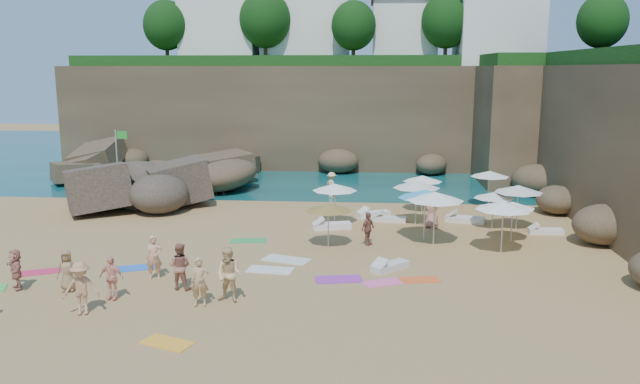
# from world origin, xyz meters

# --- Properties ---
(ground) EXTENTS (120.00, 120.00, 0.00)m
(ground) POSITION_xyz_m (0.00, 0.00, 0.00)
(ground) COLOR tan
(ground) RESTS_ON ground
(seawater) EXTENTS (120.00, 120.00, 0.00)m
(seawater) POSITION_xyz_m (0.00, 30.00, 0.00)
(seawater) COLOR #0C4751
(seawater) RESTS_ON ground
(cliff_back) EXTENTS (44.00, 8.00, 8.00)m
(cliff_back) POSITION_xyz_m (2.00, 25.00, 4.00)
(cliff_back) COLOR brown
(cliff_back) RESTS_ON ground
(cliff_corner) EXTENTS (10.00, 12.00, 8.00)m
(cliff_corner) POSITION_xyz_m (17.00, 20.00, 4.00)
(cliff_corner) COLOR brown
(cliff_corner) RESTS_ON ground
(rock_promontory) EXTENTS (12.00, 7.00, 2.00)m
(rock_promontory) POSITION_xyz_m (-11.00, 16.00, 0.00)
(rock_promontory) COLOR brown
(rock_promontory) RESTS_ON ground
(clifftop_buildings) EXTENTS (28.48, 9.48, 7.00)m
(clifftop_buildings) POSITION_xyz_m (2.96, 25.79, 11.24)
(clifftop_buildings) COLOR white
(clifftop_buildings) RESTS_ON cliff_back
(clifftop_trees) EXTENTS (35.60, 23.82, 4.40)m
(clifftop_trees) POSITION_xyz_m (4.78, 19.52, 11.26)
(clifftop_trees) COLOR #11380F
(clifftop_trees) RESTS_ON ground
(marina_masts) EXTENTS (3.10, 0.10, 6.00)m
(marina_masts) POSITION_xyz_m (-16.50, 30.00, 3.00)
(marina_masts) COLOR white
(marina_masts) RESTS_ON ground
(rock_outcrop) EXTENTS (8.15, 6.95, 2.80)m
(rock_outcrop) POSITION_xyz_m (-8.91, 8.14, 0.00)
(rock_outcrop) COLOR brown
(rock_outcrop) RESTS_ON ground
(flag_pole) EXTENTS (0.81, 0.24, 4.20)m
(flag_pole) POSITION_xyz_m (-10.92, 10.44, 2.68)
(flag_pole) COLOR silver
(flag_pole) RESTS_ON ground
(parasol_0) EXTENTS (2.16, 2.16, 2.04)m
(parasol_0) POSITION_xyz_m (7.29, 7.86, 1.87)
(parasol_0) COLOR silver
(parasol_0) RESTS_ON ground
(parasol_1) EXTENTS (1.96, 1.96, 1.85)m
(parasol_1) POSITION_xyz_m (10.47, 4.35, 1.70)
(parasol_1) COLOR silver
(parasol_1) RESTS_ON ground
(parasol_2) EXTENTS (2.19, 2.19, 2.07)m
(parasol_2) POSITION_xyz_m (11.24, 9.58, 1.90)
(parasol_2) COLOR silver
(parasol_2) RESTS_ON ground
(parasol_3) EXTENTS (2.35, 2.35, 2.22)m
(parasol_3) POSITION_xyz_m (11.64, 4.35, 2.04)
(parasol_3) COLOR silver
(parasol_3) RESTS_ON ground
(parasol_4) EXTENTS (1.97, 1.97, 1.87)m
(parasol_4) POSITION_xyz_m (10.89, 2.09, 1.71)
(parasol_4) COLOR silver
(parasol_4) RESTS_ON ground
(parasol_5) EXTENTS (2.27, 2.27, 2.14)m
(parasol_5) POSITION_xyz_m (2.63, 4.45, 1.97)
(parasol_5) COLOR silver
(parasol_5) RESTS_ON ground
(parasol_6) EXTENTS (2.09, 2.09, 1.98)m
(parasol_6) POSITION_xyz_m (2.56, 0.51, 1.81)
(parasol_6) COLOR silver
(parasol_6) RESTS_ON ground
(parasol_7) EXTENTS (2.57, 2.57, 2.43)m
(parasol_7) POSITION_xyz_m (7.28, 1.26, 2.23)
(parasol_7) COLOR silver
(parasol_7) RESTS_ON ground
(parasol_9) EXTENTS (2.39, 2.39, 2.26)m
(parasol_9) POSITION_xyz_m (6.74, 4.98, 2.07)
(parasol_9) COLOR silver
(parasol_9) RESTS_ON ground
(parasol_10) EXTENTS (2.52, 2.52, 2.38)m
(parasol_10) POSITION_xyz_m (6.92, 2.03, 2.18)
(parasol_10) COLOR silver
(parasol_10) RESTS_ON ground
(parasol_11) EXTENTS (2.41, 2.41, 2.28)m
(parasol_11) POSITION_xyz_m (10.08, 0.22, 2.09)
(parasol_11) COLOR silver
(parasol_11) RESTS_ON ground
(lounger_0) EXTENTS (1.89, 1.37, 0.28)m
(lounger_0) POSITION_xyz_m (4.61, 6.44, 0.14)
(lounger_0) COLOR white
(lounger_0) RESTS_ON ground
(lounger_1) EXTENTS (2.00, 1.11, 0.30)m
(lounger_1) POSITION_xyz_m (2.53, 3.72, 0.15)
(lounger_1) COLOR white
(lounger_1) RESTS_ON ground
(lounger_2) EXTENTS (1.64, 0.60, 0.25)m
(lounger_2) POSITION_xyz_m (12.86, 3.60, 0.13)
(lounger_2) COLOR white
(lounger_2) RESTS_ON ground
(lounger_3) EXTENTS (1.79, 0.87, 0.27)m
(lounger_3) POSITION_xyz_m (5.45, 5.47, 0.13)
(lounger_3) COLOR silver
(lounger_3) RESTS_ON ground
(lounger_4) EXTENTS (2.06, 1.14, 0.30)m
(lounger_4) POSITION_xyz_m (9.32, 5.58, 0.15)
(lounger_4) COLOR silver
(lounger_4) RESTS_ON ground
(lounger_5) EXTENTS (1.60, 1.58, 0.26)m
(lounger_5) POSITION_xyz_m (5.22, -2.48, 0.13)
(lounger_5) COLOR silver
(lounger_5) RESTS_ON ground
(towel_2) EXTENTS (1.66, 1.23, 0.03)m
(towel_2) POSITION_xyz_m (-1.44, -9.77, 0.01)
(towel_2) COLOR #FFA828
(towel_2) RESTS_ON ground
(towel_5) EXTENTS (2.14, 1.52, 0.03)m
(towel_5) POSITION_xyz_m (0.96, -1.56, 0.02)
(towel_5) COLOR silver
(towel_5) RESTS_ON ground
(towel_6) EXTENTS (1.90, 1.19, 0.03)m
(towel_6) POSITION_xyz_m (3.24, -3.84, 0.02)
(towel_6) COLOR purple
(towel_6) RESTS_ON ground
(towel_7) EXTENTS (1.63, 1.27, 0.03)m
(towel_7) POSITION_xyz_m (-8.41, -3.88, 0.01)
(towel_7) COLOR #DB2650
(towel_7) RESTS_ON ground
(towel_8) EXTENTS (1.78, 1.33, 0.03)m
(towel_8) POSITION_xyz_m (-4.95, -3.12, 0.01)
(towel_8) COLOR blue
(towel_8) RESTS_ON ground
(towel_9) EXTENTS (1.65, 1.28, 0.03)m
(towel_9) POSITION_xyz_m (4.87, -4.09, 0.01)
(towel_9) COLOR pink
(towel_9) RESTS_ON ground
(towel_10) EXTENTS (1.56, 0.97, 0.03)m
(towel_10) POSITION_xyz_m (6.30, -3.64, 0.01)
(towel_10) COLOR #F85C27
(towel_10) RESTS_ON ground
(towel_11) EXTENTS (1.73, 1.03, 0.03)m
(towel_11) POSITION_xyz_m (-1.18, 1.19, 0.01)
(towel_11) COLOR green
(towel_11) RESTS_ON ground
(towel_13) EXTENTS (1.90, 1.12, 0.03)m
(towel_13) POSITION_xyz_m (0.49, -2.94, 0.02)
(towel_13) COLOR silver
(towel_13) RESTS_ON ground
(person_stand_0) EXTENTS (0.70, 0.56, 1.69)m
(person_stand_0) POSITION_xyz_m (-3.69, -4.28, 0.85)
(person_stand_0) COLOR tan
(person_stand_0) RESTS_ON ground
(person_stand_1) EXTENTS (0.90, 0.74, 1.71)m
(person_stand_1) POSITION_xyz_m (-2.40, -5.30, 0.86)
(person_stand_1) COLOR #A46552
(person_stand_1) RESTS_ON ground
(person_stand_2) EXTENTS (1.00, 1.04, 1.59)m
(person_stand_2) POSITION_xyz_m (2.07, 11.34, 0.79)
(person_stand_2) COLOR #F8CA8D
(person_stand_2) RESTS_ON ground
(person_stand_3) EXTENTS (0.81, 0.93, 1.50)m
(person_stand_3) POSITION_xyz_m (4.32, 0.98, 0.75)
(person_stand_3) COLOR #8B5345
(person_stand_3) RESTS_ON ground
(person_stand_4) EXTENTS (1.04, 0.97, 1.90)m
(person_stand_4) POSITION_xyz_m (7.47, 4.37, 0.95)
(person_stand_4) COLOR tan
(person_stand_4) RESTS_ON ground
(person_stand_5) EXTENTS (1.65, 0.95, 1.71)m
(person_stand_5) POSITION_xyz_m (-5.05, 11.72, 0.85)
(person_stand_5) COLOR tan
(person_stand_5) RESTS_ON ground
(person_lie_0) EXTENTS (1.54, 1.97, 0.46)m
(person_lie_0) POSITION_xyz_m (-4.84, -7.89, 0.23)
(person_lie_0) COLOR tan
(person_lie_0) RESTS_ON ground
(person_lie_1) EXTENTS (1.07, 1.60, 0.37)m
(person_lie_1) POSITION_xyz_m (-4.43, -6.49, 0.18)
(person_lie_1) COLOR #FBA98E
(person_lie_1) RESTS_ON ground
(person_lie_2) EXTENTS (1.08, 1.62, 0.40)m
(person_lie_2) POSITION_xyz_m (-6.32, -5.84, 0.20)
(person_lie_2) COLOR #96734B
(person_lie_2) RESTS_ON ground
(person_lie_3) EXTENTS (1.99, 1.97, 0.39)m
(person_lie_3) POSITION_xyz_m (-8.26, -5.79, 0.19)
(person_lie_3) COLOR #BE7563
(person_lie_3) RESTS_ON ground
(person_lie_4) EXTENTS (0.86, 1.73, 0.40)m
(person_lie_4) POSITION_xyz_m (-1.24, -6.86, 0.20)
(person_lie_4) COLOR tan
(person_lie_4) RESTS_ON ground
(person_lie_5) EXTENTS (1.36, 2.05, 0.71)m
(person_lie_5) POSITION_xyz_m (-0.35, -6.42, 0.36)
(person_lie_5) COLOR #E9C384
(person_lie_5) RESTS_ON ground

